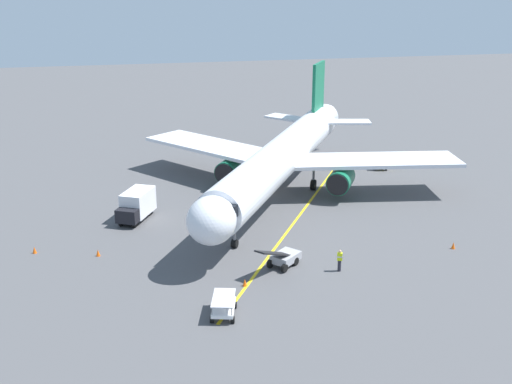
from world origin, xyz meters
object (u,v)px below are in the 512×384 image
ground_crew_marshaller (340,260)px  safety_cone_wing_port (245,282)px  safety_cone_nose_right (453,246)px  baggage_cart_portside (224,306)px  box_truck_rear_apron (136,205)px  safety_cone_nose_left (98,253)px  safety_cone_wing_starboard (34,250)px  airplane (282,157)px  belt_loader_near_nose (284,257)px  baggage_cart_starboard_side (380,162)px

ground_crew_marshaller → safety_cone_wing_port: 7.43m
safety_cone_nose_right → safety_cone_wing_port: 17.95m
baggage_cart_portside → box_truck_rear_apron: size_ratio=0.58×
safety_cone_nose_left → safety_cone_wing_starboard: same height
baggage_cart_portside → airplane: bearing=-114.4°
safety_cone_nose_left → box_truck_rear_apron: bearing=-114.7°
ground_crew_marshaller → belt_loader_near_nose: (3.82, -1.79, -0.17)m
ground_crew_marshaller → box_truck_rear_apron: (14.13, -14.25, 0.50)m
baggage_cart_portside → safety_cone_nose_left: 13.81m
baggage_cart_starboard_side → safety_cone_wing_starboard: baggage_cart_starboard_side is taller
airplane → safety_cone_nose_right: size_ratio=65.60×
baggage_cart_portside → safety_cone_wing_starboard: (12.88, -12.99, -0.38)m
safety_cone_nose_left → ground_crew_marshaller: bearing=158.6°
safety_cone_nose_left → safety_cone_wing_port: bearing=143.1°
airplane → baggage_cart_portside: bearing=65.6°
box_truck_rear_apron → airplane: bearing=-166.5°
safety_cone_nose_right → airplane: bearing=-58.2°
baggage_cart_starboard_side → safety_cone_wing_starboard: bearing=23.6°
baggage_cart_portside → safety_cone_nose_right: baggage_cart_portside is taller
baggage_cart_portside → box_truck_rear_apron: 19.22m
airplane → safety_cone_nose_right: bearing=121.8°
box_truck_rear_apron → belt_loader_near_nose: bearing=129.6°
box_truck_rear_apron → safety_cone_nose_right: box_truck_rear_apron is taller
ground_crew_marshaller → safety_cone_nose_right: size_ratio=3.11×
safety_cone_nose_left → safety_cone_nose_right: bearing=169.6°
airplane → safety_cone_nose_right: airplane is taller
airplane → safety_cone_wing_port: size_ratio=65.60×
belt_loader_near_nose → safety_cone_nose_left: size_ratio=7.74×
airplane → baggage_cart_portside: (10.04, 22.17, -3.35)m
belt_loader_near_nose → safety_cone_wing_starboard: bearing=-20.1°
box_truck_rear_apron → safety_cone_wing_port: size_ratio=9.05×
airplane → baggage_cart_portside: size_ratio=12.53×
baggage_cart_portside → safety_cone_wing_port: 4.28m
ground_crew_marshaller → safety_cone_nose_right: ground_crew_marshaller is taller
airplane → belt_loader_near_nose: 16.87m
safety_cone_nose_left → safety_cone_wing_starboard: (4.92, -1.71, 0.00)m
ground_crew_marshaller → belt_loader_near_nose: bearing=-25.1°
belt_loader_near_nose → baggage_cart_portside: bearing=47.2°
baggage_cart_starboard_side → safety_cone_nose_left: size_ratio=5.36×
belt_loader_near_nose → safety_cone_nose_right: size_ratio=7.74×
airplane → baggage_cart_portside: 24.57m
safety_cone_nose_right → safety_cone_wing_starboard: size_ratio=1.00×
airplane → baggage_cart_starboard_side: size_ratio=12.25×
safety_cone_nose_right → safety_cone_wing_starboard: 33.55m
airplane → safety_cone_wing_port: 20.45m
ground_crew_marshaller → belt_loader_near_nose: size_ratio=0.40×
ground_crew_marshaller → safety_cone_nose_right: 10.58m
safety_cone_nose_left → safety_cone_wing_port: same height
belt_loader_near_nose → safety_cone_wing_port: size_ratio=7.74×
baggage_cart_portside → baggage_cart_starboard_side: size_ratio=0.98×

